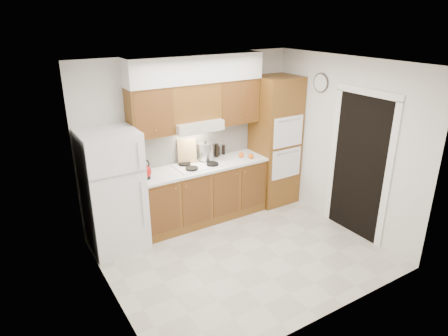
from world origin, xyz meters
The scene contains 26 objects.
floor centered at (0.00, 0.00, 0.00)m, with size 3.60×3.60×0.00m, color beige.
ceiling centered at (0.00, 0.00, 2.60)m, with size 3.60×3.60×0.00m, color white.
wall_back centered at (0.00, 1.50, 1.30)m, with size 3.60×0.02×2.60m, color silver.
wall_left centered at (-1.80, 0.00, 1.30)m, with size 0.02×3.00×2.60m, color silver.
wall_right centered at (1.80, 0.00, 1.30)m, with size 0.02×3.00×2.60m, color silver.
fridge centered at (-1.41, 1.14, 0.86)m, with size 0.75×0.72×1.72m, color white.
base_cabinets centered at (0.02, 1.20, 0.45)m, with size 2.11×0.60×0.90m, color brown.
countertop centered at (0.03, 1.19, 0.92)m, with size 2.13×0.62×0.04m, color white.
backsplash centered at (0.02, 1.49, 1.22)m, with size 2.11×0.03×0.56m, color white.
oven_cabinet centered at (1.44, 1.18, 1.10)m, with size 0.70×0.65×2.20m, color brown.
upper_cab_left centered at (-0.71, 1.33, 1.85)m, with size 0.63×0.33×0.70m, color brown.
upper_cab_right centered at (0.72, 1.33, 1.85)m, with size 0.73×0.33×0.70m, color brown.
range_hood centered at (-0.02, 1.27, 1.57)m, with size 0.75×0.45×0.15m, color silver.
upper_cab_over_hood centered at (-0.02, 1.33, 1.92)m, with size 0.75×0.33×0.55m, color brown.
soffit centered at (0.03, 1.32, 2.40)m, with size 2.13×0.36×0.40m, color silver.
cooktop centered at (-0.02, 1.21, 0.95)m, with size 0.74×0.50×0.01m, color white.
doorway centered at (1.79, -0.35, 1.05)m, with size 0.02×0.90×2.10m, color black.
wall_clock centered at (1.79, 0.55, 2.15)m, with size 0.30×0.30×0.02m, color #3F3833.
kettle centered at (-0.93, 1.14, 1.05)m, with size 0.19×0.19×0.19m, color #9B0B0C.
cutting_board centered at (-0.13, 1.38, 1.14)m, with size 0.29×0.02×0.39m, color tan.
stock_pot centered at (0.17, 1.33, 1.10)m, with size 0.25×0.25×0.26m, color #B3B3B8.
condiment_a centered at (0.42, 1.40, 1.05)m, with size 0.06×0.06×0.22m, color black.
condiment_b centered at (0.58, 1.45, 1.02)m, with size 0.05×0.05×0.16m, color black.
condiment_c centered at (0.48, 1.45, 1.02)m, with size 0.06×0.06×0.16m, color black.
orange_near centered at (0.85, 1.03, 0.98)m, with size 0.09×0.09×0.09m, color orange.
orange_far centered at (0.75, 1.17, 0.98)m, with size 0.09×0.09×0.09m, color orange.
Camera 1 is at (-2.74, -3.92, 3.16)m, focal length 32.00 mm.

